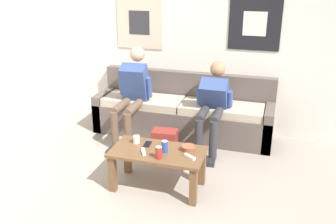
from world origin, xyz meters
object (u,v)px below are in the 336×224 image
Objects in this scene: cell_phone at (148,144)px; pillar_candle at (136,139)px; person_seated_teen at (212,103)px; game_controller_near_right at (143,151)px; ceramic_bowl at (188,148)px; person_seated_adult at (132,91)px; backpack at (164,145)px; couch at (183,114)px; coffee_table at (158,158)px; drink_can_red at (159,153)px; game_controller_near_left at (190,157)px; drink_can_blue at (165,146)px.

pillar_candle is at bearing 178.44° from cell_phone.
person_seated_teen is 7.56× the size of game_controller_near_right.
ceramic_bowl is at bearing -0.72° from cell_phone.
person_seated_adult is at bearing 116.86° from game_controller_near_right.
ceramic_bowl is at bearing -52.14° from backpack.
couch reaches higher than ceramic_bowl.
person_seated_adult reaches higher than ceramic_bowl.
backpack is (-0.03, -0.78, -0.12)m from couch.
person_seated_adult reaches higher than coffee_table.
game_controller_near_right is (-0.19, 0.07, -0.05)m from drink_can_red.
drink_can_red is 0.21m from game_controller_near_right.
person_seated_adult is 13.15× the size of pillar_candle.
backpack is 0.79m from game_controller_near_right.
person_seated_teen is at bearing 89.96° from game_controller_near_left.
couch is at bearing 97.30° from drink_can_blue.
cell_phone is at bearing -91.53° from backpack.
drink_can_red is (-0.24, -0.25, 0.03)m from ceramic_bowl.
cell_phone is (-0.45, 0.01, -0.03)m from ceramic_bowl.
coffee_table is at bearing -34.34° from cell_phone.
coffee_table is at bearing 112.14° from drink_can_red.
couch is 1.53m from game_controller_near_right.
couch is 1.47m from drink_can_blue.
drink_can_blue is at bearing -154.63° from ceramic_bowl.
game_controller_near_right is at bearing -89.38° from backpack.
backpack is 2.93× the size of drink_can_blue.
drink_can_blue is 0.88× the size of cell_phone.
game_controller_near_right is 0.19m from cell_phone.
drink_can_red is at bearing -83.85° from couch.
game_controller_near_right is (0.15, -0.19, -0.03)m from pillar_candle.
cell_phone is (-0.04, -1.34, 0.15)m from couch.
pillar_candle is (-0.58, 0.01, 0.01)m from ceramic_bowl.
person_seated_adult is 1.35m from game_controller_near_right.
pillar_candle is at bearing -104.51° from backpack.
couch is 6.76× the size of backpack.
drink_can_red is (0.34, -0.26, 0.02)m from pillar_candle.
backpack is at bearing 124.36° from game_controller_near_left.
game_controller_near_right is (-0.48, -1.21, -0.16)m from person_seated_teen.
cell_phone is (-0.21, 0.26, -0.06)m from drink_can_red.
ceramic_bowl is (-0.05, -1.03, -0.14)m from person_seated_teen.
person_seated_adult is 8.26× the size of ceramic_bowl.
couch is 0.79m from backpack.
drink_can_blue is at bearing -72.32° from backpack.
drink_can_red is at bearing -102.80° from person_seated_teen.
person_seated_teen is (1.08, 0.02, -0.06)m from person_seated_adult.
couch is 19.78× the size of drink_can_blue.
game_controller_near_left is 0.98× the size of cell_phone.
drink_can_blue reaches higher than pillar_candle.
ceramic_bowl reaches higher than coffee_table.
pillar_candle is 0.43m from drink_can_red.
couch is at bearing 89.29° from game_controller_near_right.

